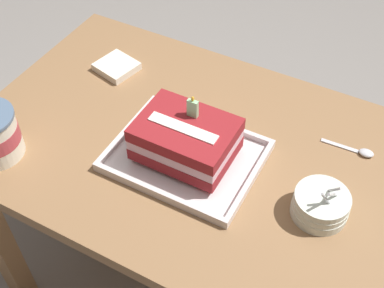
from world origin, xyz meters
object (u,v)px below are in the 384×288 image
at_px(foil_tray, 186,157).
at_px(birthday_cake, 186,139).
at_px(bowl_stack, 321,205).
at_px(napkin_pile, 117,67).
at_px(serving_spoon_near_tray, 361,152).

xyz_separation_m(foil_tray, birthday_cake, (-0.00, 0.00, 0.06)).
distance_m(bowl_stack, napkin_pile, 0.69).
bearing_deg(napkin_pile, birthday_cake, -31.20).
bearing_deg(bowl_stack, birthday_cake, 179.75).
distance_m(foil_tray, napkin_pile, 0.39).
relative_size(birthday_cake, napkin_pile, 1.80).
bearing_deg(foil_tray, serving_spoon_near_tray, 30.60).
height_order(birthday_cake, napkin_pile, birthday_cake).
relative_size(foil_tray, bowl_stack, 2.80).
distance_m(birthday_cake, serving_spoon_near_tray, 0.43).
distance_m(foil_tray, bowl_stack, 0.33).
height_order(foil_tray, serving_spoon_near_tray, foil_tray).
bearing_deg(birthday_cake, napkin_pile, 148.80).
height_order(serving_spoon_near_tray, napkin_pile, napkin_pile).
xyz_separation_m(birthday_cake, bowl_stack, (0.33, -0.00, -0.04)).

